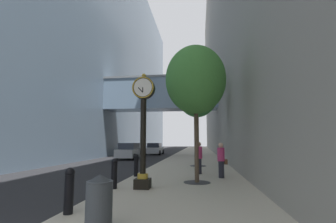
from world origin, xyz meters
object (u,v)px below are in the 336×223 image
(car_silver_near, at_px, (130,151))
(pedestrian_by_clock, at_px, (199,157))
(street_tree_mid_near, at_px, (197,94))
(trash_bin, at_px, (99,201))
(bollard_third, at_px, (136,165))
(pedestrian_walking, at_px, (221,159))
(street_clock, at_px, (143,124))
(bollard_nearest, at_px, (69,189))
(street_tree_near, at_px, (196,80))
(bollard_second, at_px, (114,173))
(car_white_mid, at_px, (155,149))

(car_silver_near, bearing_deg, pedestrian_by_clock, -58.53)
(street_tree_mid_near, height_order, pedestrian_by_clock, street_tree_mid_near)
(street_tree_mid_near, distance_m, trash_bin, 13.43)
(trash_bin, distance_m, pedestrian_by_clock, 8.73)
(bollard_third, height_order, pedestrian_walking, pedestrian_walking)
(street_tree_mid_near, relative_size, pedestrian_walking, 4.15)
(street_clock, distance_m, bollard_nearest, 3.87)
(bollard_nearest, height_order, street_tree_near, street_tree_near)
(pedestrian_by_clock, bearing_deg, bollard_second, -124.13)
(car_silver_near, bearing_deg, trash_bin, -75.52)
(street_clock, bearing_deg, trash_bin, -88.58)
(car_white_mid, bearing_deg, trash_bin, -81.78)
(bollard_second, relative_size, bollard_third, 1.00)
(street_clock, xyz_separation_m, car_white_mid, (-4.05, 24.58, -1.71))
(bollard_second, bearing_deg, car_white_mid, 96.99)
(street_clock, relative_size, street_tree_mid_near, 0.63)
(street_clock, distance_m, street_tree_mid_near, 8.98)
(bollard_second, relative_size, car_white_mid, 0.24)
(pedestrian_by_clock, bearing_deg, bollard_nearest, -111.78)
(bollard_second, distance_m, bollard_third, 3.13)
(street_tree_near, distance_m, pedestrian_walking, 3.94)
(pedestrian_by_clock, relative_size, car_white_mid, 0.37)
(street_tree_mid_near, relative_size, trash_bin, 6.42)
(trash_bin, bearing_deg, car_silver_near, 104.48)
(bollard_nearest, xyz_separation_m, pedestrian_walking, (4.09, 6.30, 0.29))
(bollard_nearest, distance_m, car_silver_near, 19.70)
(bollard_second, height_order, car_silver_near, car_silver_near)
(trash_bin, height_order, car_silver_near, car_silver_near)
(street_tree_near, bearing_deg, car_silver_near, 115.97)
(bollard_third, bearing_deg, car_white_mid, 97.99)
(car_white_mid, bearing_deg, bollard_second, -83.01)
(pedestrian_by_clock, bearing_deg, car_white_mid, 106.71)
(street_clock, height_order, pedestrian_walking, street_clock)
(pedestrian_walking, bearing_deg, bollard_second, -142.20)
(bollard_nearest, distance_m, car_white_mid, 28.04)
(pedestrian_walking, height_order, pedestrian_by_clock, pedestrian_by_clock)
(trash_bin, height_order, pedestrian_by_clock, pedestrian_by_clock)
(street_clock, relative_size, bollard_second, 3.97)
(street_tree_near, relative_size, trash_bin, 5.56)
(trash_bin, bearing_deg, pedestrian_by_clock, 77.27)
(bollard_nearest, height_order, pedestrian_walking, pedestrian_walking)
(bollard_second, height_order, trash_bin, bollard_second)
(trash_bin, bearing_deg, bollard_third, 98.92)
(bollard_nearest, xyz_separation_m, street_tree_near, (2.96, 4.81, 3.76))
(street_clock, distance_m, pedestrian_by_clock, 5.00)
(bollard_nearest, height_order, trash_bin, bollard_nearest)
(trash_bin, relative_size, car_white_mid, 0.23)
(pedestrian_walking, distance_m, car_silver_near, 15.33)
(bollard_nearest, bearing_deg, car_silver_near, 101.97)
(street_clock, height_order, street_tree_near, street_tree_near)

